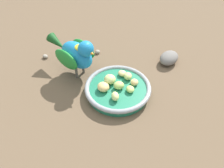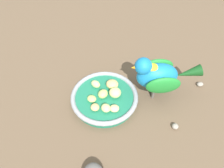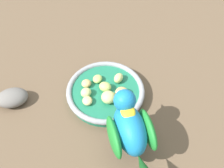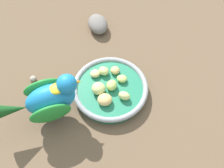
{
  "view_description": "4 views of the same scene",
  "coord_description": "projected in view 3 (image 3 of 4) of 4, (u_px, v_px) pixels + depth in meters",
  "views": [
    {
      "loc": [
        0.24,
        -0.38,
        0.5
      ],
      "look_at": [
        -0.03,
        0.0,
        0.05
      ],
      "focal_mm": 36.14,
      "sensor_mm": 36.0,
      "label": 1
    },
    {
      "loc": [
        0.03,
        0.4,
        0.51
      ],
      "look_at": [
        -0.05,
        -0.0,
        0.05
      ],
      "focal_mm": 33.29,
      "sensor_mm": 36.0,
      "label": 2
    },
    {
      "loc": [
        -0.45,
        0.17,
        0.61
      ],
      "look_at": [
        -0.02,
        0.01,
        0.05
      ],
      "focal_mm": 46.82,
      "sensor_mm": 36.0,
      "label": 3
    },
    {
      "loc": [
        -0.2,
        -0.36,
        0.7
      ],
      "look_at": [
        -0.02,
        0.02,
        0.05
      ],
      "focal_mm": 48.61,
      "sensor_mm": 36.0,
      "label": 4
    }
  ],
  "objects": [
    {
      "name": "apple_piece_7",
      "position": [
        98.0,
        79.0,
        0.76
      ],
      "size": [
        0.04,
        0.04,
        0.02
      ],
      "primitive_type": "ellipsoid",
      "rotation": [
        0.0,
        0.0,
        5.57
      ],
      "color": "#B2CC66",
      "rests_on": "feeding_bowl"
    },
    {
      "name": "ground_plane",
      "position": [
        111.0,
        89.0,
        0.78
      ],
      "size": [
        4.0,
        4.0,
        0.0
      ],
      "primitive_type": "plane",
      "color": "brown"
    },
    {
      "name": "apple_piece_0",
      "position": [
        105.0,
        87.0,
        0.74
      ],
      "size": [
        0.04,
        0.04,
        0.02
      ],
      "primitive_type": "ellipsoid",
      "rotation": [
        0.0,
        0.0,
        3.91
      ],
      "color": "#B2CC66",
      "rests_on": "feeding_bowl"
    },
    {
      "name": "apple_piece_1",
      "position": [
        122.0,
        93.0,
        0.72
      ],
      "size": [
        0.05,
        0.05,
        0.02
      ],
      "primitive_type": "ellipsoid",
      "rotation": [
        0.0,
        0.0,
        2.73
      ],
      "color": "tan",
      "rests_on": "feeding_bowl"
    },
    {
      "name": "apple_piece_4",
      "position": [
        87.0,
        101.0,
        0.71
      ],
      "size": [
        0.03,
        0.03,
        0.02
      ],
      "primitive_type": "ellipsoid",
      "rotation": [
        0.0,
        0.0,
        6.08
      ],
      "color": "#E5C67F",
      "rests_on": "feeding_bowl"
    },
    {
      "name": "rock_large",
      "position": [
        12.0,
        98.0,
        0.73
      ],
      "size": [
        0.07,
        0.08,
        0.04
      ],
      "primitive_type": "ellipsoid",
      "rotation": [
        0.0,
        0.0,
        4.61
      ],
      "color": "slate",
      "rests_on": "ground_plane"
    },
    {
      "name": "apple_piece_6",
      "position": [
        86.0,
        83.0,
        0.75
      ],
      "size": [
        0.03,
        0.03,
        0.02
      ],
      "primitive_type": "ellipsoid",
      "rotation": [
        0.0,
        0.0,
        2.28
      ],
      "color": "tan",
      "rests_on": "feeding_bowl"
    },
    {
      "name": "apple_piece_3",
      "position": [
        86.0,
        92.0,
        0.73
      ],
      "size": [
        0.04,
        0.04,
        0.02
      ],
      "primitive_type": "ellipsoid",
      "rotation": [
        0.0,
        0.0,
        5.25
      ],
      "color": "#C6D17A",
      "rests_on": "feeding_bowl"
    },
    {
      "name": "feeding_bowl",
      "position": [
        105.0,
        92.0,
        0.75
      ],
      "size": [
        0.2,
        0.2,
        0.03
      ],
      "color": "#1E7251",
      "rests_on": "ground_plane"
    },
    {
      "name": "apple_piece_5",
      "position": [
        108.0,
        97.0,
        0.71
      ],
      "size": [
        0.04,
        0.04,
        0.03
      ],
      "primitive_type": "ellipsoid",
      "rotation": [
        0.0,
        0.0,
        4.75
      ],
      "color": "#C6D17A",
      "rests_on": "feeding_bowl"
    },
    {
      "name": "apple_piece_2",
      "position": [
        118.0,
        78.0,
        0.76
      ],
      "size": [
        0.04,
        0.04,
        0.02
      ],
      "primitive_type": "ellipsoid",
      "rotation": [
        0.0,
        0.0,
        2.31
      ],
      "color": "#C6D17A",
      "rests_on": "feeding_bowl"
    },
    {
      "name": "parrot",
      "position": [
        131.0,
        130.0,
        0.6
      ],
      "size": [
        0.21,
        0.11,
        0.15
      ],
      "rotation": [
        0.0,
        0.0,
        -0.11
      ],
      "color": "#59544C",
      "rests_on": "ground_plane"
    }
  ]
}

